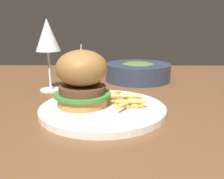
# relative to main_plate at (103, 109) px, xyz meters

# --- Properties ---
(dining_table) EXTENTS (1.50, 0.93, 0.74)m
(dining_table) POSITION_rel_main_plate_xyz_m (0.08, 0.17, -0.08)
(dining_table) COLOR brown
(dining_table) RESTS_ON ground
(main_plate) EXTENTS (0.27, 0.27, 0.01)m
(main_plate) POSITION_rel_main_plate_xyz_m (0.00, 0.00, 0.00)
(main_plate) COLOR white
(main_plate) RESTS_ON dining_table
(burger_sandwich) EXTENTS (0.12, 0.12, 0.13)m
(burger_sandwich) POSITION_rel_main_plate_xyz_m (-0.04, 0.01, 0.07)
(burger_sandwich) COLOR #B78447
(burger_sandwich) RESTS_ON main_plate
(fries_pile) EXTENTS (0.09, 0.12, 0.03)m
(fries_pile) POSITION_rel_main_plate_xyz_m (0.05, 0.01, 0.02)
(fries_pile) COLOR gold
(fries_pile) RESTS_ON main_plate
(wine_glass) EXTENTS (0.07, 0.07, 0.20)m
(wine_glass) POSITION_rel_main_plate_xyz_m (-0.16, 0.18, 0.14)
(wine_glass) COLOR silver
(wine_glass) RESTS_ON dining_table
(soup_bowl) EXTENTS (0.22, 0.22, 0.06)m
(soup_bowl) POSITION_rel_main_plate_xyz_m (0.10, 0.32, 0.02)
(soup_bowl) COLOR #2D384C
(soup_bowl) RESTS_ON dining_table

